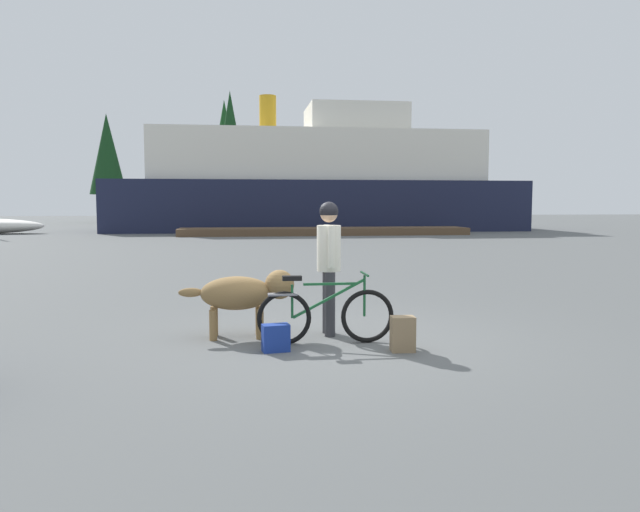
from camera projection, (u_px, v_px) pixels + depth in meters
name	position (u px, v px, depth m)	size (l,w,h in m)	color
ground_plane	(339.00, 340.00, 7.75)	(160.00, 160.00, 0.00)	#595B5B
bicycle	(325.00, 315.00, 7.49)	(1.73, 0.44, 0.89)	black
person_cyclist	(329.00, 254.00, 7.96)	(0.32, 0.53, 1.78)	#333338
dog	(244.00, 293.00, 7.85)	(1.51, 0.52, 0.89)	olive
backpack	(403.00, 334.00, 7.12)	(0.28, 0.20, 0.42)	#8C7251
handbag_pannier	(276.00, 338.00, 7.12)	(0.32, 0.18, 0.33)	navy
dock_pier	(324.00, 231.00, 33.41)	(16.02, 2.53, 0.40)	brown
ferry_boat	(317.00, 183.00, 39.94)	(26.32, 8.62, 8.77)	#191E38
pine_tree_far_left	(107.00, 154.00, 54.21)	(3.25, 3.25, 9.87)	#4C331E
pine_tree_center	(230.00, 141.00, 58.16)	(3.36, 3.36, 12.63)	#4C331E
pine_tree_far_right	(380.00, 161.00, 57.60)	(4.29, 4.29, 9.50)	#4C331E
pine_tree_mid_back	(225.00, 149.00, 61.42)	(3.75, 3.75, 12.31)	#4C331E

